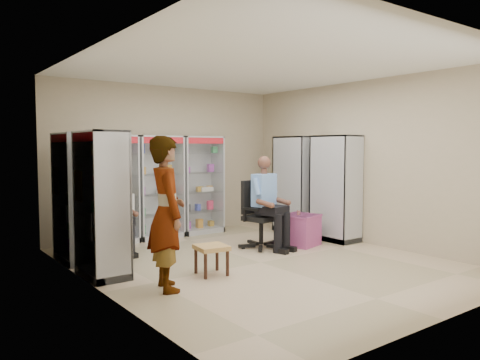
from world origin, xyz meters
TOP-DOWN VIEW (x-y plane):
  - floor at (0.00, 0.00)m, footprint 6.00×6.00m
  - room_shell at (0.00, 0.00)m, footprint 5.02×6.02m
  - cabinet_back_left at (-1.30, 2.73)m, footprint 0.90×0.50m
  - cabinet_back_mid at (-0.35, 2.73)m, footprint 0.90×0.50m
  - cabinet_back_right at (0.60, 2.73)m, footprint 0.90×0.50m
  - cabinet_right_far at (2.23, 1.60)m, footprint 0.90×0.50m
  - cabinet_right_near at (2.23, 0.50)m, footprint 0.90×0.50m
  - cabinet_left_far at (-2.23, 1.80)m, footprint 0.90×0.50m
  - cabinet_left_near at (-2.23, 0.70)m, footprint 0.90×0.50m
  - wooden_chair at (-1.55, 2.00)m, footprint 0.42×0.42m
  - seated_customer at (-1.55, 1.95)m, footprint 0.44×0.60m
  - office_chair at (0.67, 0.82)m, footprint 0.78×0.78m
  - seated_shopkeeper at (0.67, 0.77)m, footprint 0.64×0.79m
  - pink_trunk at (1.38, 0.56)m, footprint 0.72×0.70m
  - tea_glass at (1.32, 0.55)m, footprint 0.07×0.07m
  - woven_stool_a at (1.90, 0.85)m, footprint 0.45×0.45m
  - woven_stool_b at (-0.98, -0.12)m, footprint 0.47×0.47m
  - standing_man at (-1.80, -0.35)m, footprint 0.61×0.79m

SIDE VIEW (x-z plane):
  - floor at x=0.00m, z-range 0.00..0.00m
  - woven_stool_b at x=-0.98m, z-range 0.00..0.41m
  - woven_stool_a at x=1.90m, z-range 0.00..0.42m
  - pink_trunk at x=1.38m, z-range 0.00..0.56m
  - wooden_chair at x=-1.55m, z-range 0.00..0.94m
  - office_chair at x=0.67m, z-range 0.00..1.19m
  - tea_glass at x=1.32m, z-range 0.56..0.65m
  - seated_customer at x=-1.55m, z-range 0.00..1.34m
  - seated_shopkeeper at x=0.67m, z-range 0.00..1.52m
  - standing_man at x=-1.80m, z-range 0.00..1.92m
  - cabinet_back_left at x=-1.30m, z-range 0.00..2.00m
  - cabinet_back_mid at x=-0.35m, z-range 0.00..2.00m
  - cabinet_back_right at x=0.60m, z-range 0.00..2.00m
  - cabinet_right_far at x=2.23m, z-range 0.00..2.00m
  - cabinet_right_near at x=2.23m, z-range 0.00..2.00m
  - cabinet_left_far at x=-2.23m, z-range 0.00..2.00m
  - cabinet_left_near at x=-2.23m, z-range 0.00..2.00m
  - room_shell at x=0.00m, z-range 0.46..3.47m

